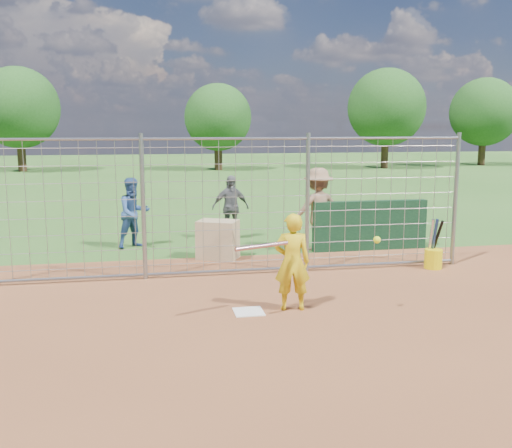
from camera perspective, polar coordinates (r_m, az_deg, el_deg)
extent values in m
plane|color=#2D591E|center=(8.70, -0.98, -8.43)|extent=(100.00, 100.00, 0.00)
plane|color=brown|center=(5.98, 4.12, -17.19)|extent=(18.00, 18.00, 0.00)
cube|color=silver|center=(8.51, -0.75, -8.78)|extent=(0.43, 0.43, 0.02)
cube|color=#11381E|center=(12.87, 11.32, -0.14)|extent=(2.60, 0.20, 1.10)
imported|color=gold|center=(8.46, 3.64, -3.82)|extent=(0.58, 0.42, 1.46)
imported|color=navy|center=(13.12, -12.12, 1.10)|extent=(0.97, 0.90, 1.59)
imported|color=#56575B|center=(13.79, -2.57, 1.66)|extent=(0.96, 0.52, 1.56)
imported|color=#88664A|center=(12.62, 6.19, 1.47)|extent=(1.26, 0.83, 1.83)
cube|color=tan|center=(11.83, -3.83, -1.57)|extent=(0.96, 0.83, 0.80)
cylinder|color=silver|center=(7.96, 0.60, -2.21)|extent=(0.82, 0.38, 0.06)
sphere|color=#DFF81A|center=(8.26, 12.01, -1.56)|extent=(0.10, 0.10, 0.10)
cylinder|color=yellow|center=(11.53, 17.30, -3.36)|extent=(0.34, 0.34, 0.38)
cylinder|color=silver|center=(11.48, 17.06, -1.56)|extent=(0.06, 0.19, 0.85)
cylinder|color=navy|center=(11.51, 17.37, -1.55)|extent=(0.09, 0.20, 0.85)
cylinder|color=black|center=(11.53, 17.59, -1.54)|extent=(0.12, 0.37, 0.81)
cylinder|color=gray|center=(10.25, -11.21, 1.62)|extent=(0.08, 0.08, 2.60)
cylinder|color=gray|center=(10.65, 5.16, 2.07)|extent=(0.08, 0.08, 2.60)
cylinder|color=gray|center=(11.82, 19.31, 2.31)|extent=(0.08, 0.08, 2.60)
cylinder|color=gray|center=(10.25, -2.93, 8.53)|extent=(9.00, 0.05, 0.05)
cylinder|color=gray|center=(10.58, -2.81, -4.70)|extent=(9.00, 0.05, 0.05)
cube|color=gray|center=(10.35, -2.87, 1.59)|extent=(9.00, 0.02, 2.50)
cylinder|color=#3F2B19|center=(37.95, -22.41, 6.78)|extent=(0.50, 0.50, 2.52)
sphere|color=#26561E|center=(37.94, -22.67, 10.68)|extent=(4.90, 4.90, 4.90)
cylinder|color=#3F2B19|center=(36.45, -3.79, 7.11)|extent=(0.50, 0.50, 2.16)
sphere|color=#26561E|center=(36.42, -3.83, 10.60)|extent=(4.20, 4.20, 4.20)
cylinder|color=#3F2B19|center=(38.85, 12.76, 7.37)|extent=(0.50, 0.50, 2.59)
sphere|color=#26561E|center=(38.85, 12.91, 11.30)|extent=(5.04, 5.04, 5.04)
cylinder|color=#3F2B19|center=(43.92, 21.67, 7.08)|extent=(0.50, 0.50, 2.45)
sphere|color=#26561E|center=(43.91, 21.88, 10.35)|extent=(4.76, 4.76, 4.76)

